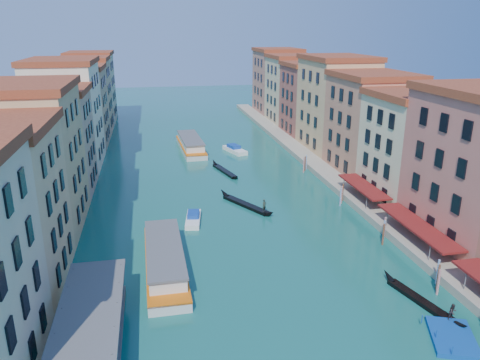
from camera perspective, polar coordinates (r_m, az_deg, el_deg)
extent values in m
cube|color=tan|center=(68.67, -24.20, 2.07)|extent=(12.00, 17.00, 19.00)
cube|color=maroon|center=(66.88, -25.31, 10.33)|extent=(12.80, 17.40, 1.00)
cube|color=tan|center=(83.67, -21.87, 4.13)|extent=(12.00, 14.00, 16.50)
cube|color=maroon|center=(82.19, -22.59, 10.05)|extent=(12.80, 14.40, 1.00)
cube|color=beige|center=(98.77, -20.39, 7.32)|extent=(12.00, 18.00, 20.00)
cube|color=maroon|center=(97.56, -21.08, 13.37)|extent=(12.80, 18.40, 1.00)
cube|color=tan|center=(115.55, -19.07, 8.25)|extent=(12.00, 16.00, 17.50)
cube|color=maroon|center=(114.49, -19.55, 12.81)|extent=(12.80, 16.40, 1.00)
cube|color=tan|center=(130.68, -18.23, 9.60)|extent=(12.00, 15.00, 18.50)
cube|color=maroon|center=(129.75, -18.67, 13.85)|extent=(12.80, 15.40, 1.00)
cube|color=#D3B78F|center=(146.42, -17.54, 10.60)|extent=(12.00, 17.00, 19.00)
cube|color=maroon|center=(145.59, -17.92, 14.49)|extent=(12.80, 17.40, 1.00)
cube|color=beige|center=(77.62, 20.34, 3.30)|extent=(12.00, 14.00, 16.50)
cube|color=maroon|center=(76.02, 21.07, 9.68)|extent=(12.80, 14.40, 1.00)
cube|color=#C17656|center=(90.24, 15.57, 6.21)|extent=(12.00, 16.00, 18.00)
cube|color=maroon|center=(88.87, 16.10, 12.20)|extent=(12.80, 16.40, 1.00)
cube|color=tan|center=(105.28, 11.55, 8.69)|extent=(12.00, 18.00, 20.00)
cube|color=maroon|center=(104.14, 11.93, 14.39)|extent=(12.80, 18.40, 1.00)
cube|color=#A04E3F|center=(120.70, 8.55, 9.42)|extent=(12.00, 15.00, 17.50)
cube|color=maroon|center=(119.68, 8.76, 13.80)|extent=(12.80, 15.40, 1.00)
cube|color=#DAB987|center=(135.20, 6.37, 10.64)|extent=(12.00, 16.00, 18.50)
cube|color=maroon|center=(134.30, 6.52, 14.77)|extent=(12.80, 16.40, 1.00)
cube|color=#B36D58|center=(150.86, 4.51, 11.66)|extent=(12.00, 17.00, 19.50)
cube|color=maroon|center=(150.06, 4.61, 15.55)|extent=(12.80, 17.40, 1.00)
cube|color=#9E937F|center=(99.00, 8.22, 2.64)|extent=(4.00, 140.00, 1.00)
cylinder|color=#5C5C5E|center=(54.23, 25.70, -11.43)|extent=(0.12, 0.12, 3.00)
cube|color=maroon|center=(62.77, 20.84, -5.23)|extent=(3.20, 15.30, 0.25)
cylinder|color=#5C5C5E|center=(58.79, 22.06, -8.60)|extent=(0.12, 0.12, 3.00)
cylinder|color=#5C5C5E|center=(66.68, 17.42, -4.88)|extent=(0.12, 0.12, 3.00)
cube|color=maroon|center=(75.39, 14.82, -0.75)|extent=(3.20, 12.60, 0.25)
cylinder|color=#5C5C5E|center=(71.76, 15.13, -3.02)|extent=(0.12, 0.12, 3.00)
cylinder|color=#5C5C5E|center=(78.90, 12.53, -0.88)|extent=(0.12, 0.12, 3.00)
cube|color=#5C5C5E|center=(45.83, -17.44, -17.87)|extent=(5.00, 16.00, 0.60)
cube|color=#5C5C5E|center=(44.07, -17.84, -14.49)|extent=(5.40, 16.40, 0.30)
cylinder|color=#562F1D|center=(53.76, 23.03, -11.55)|extent=(0.24, 0.24, 3.20)
cylinder|color=#562F1D|center=(54.79, 22.98, -10.97)|extent=(0.24, 0.24, 3.20)
cylinder|color=#562F1D|center=(55.82, 22.94, -10.41)|extent=(0.24, 0.24, 3.20)
cylinder|color=#562F1D|center=(62.83, 17.06, -6.49)|extent=(0.24, 0.24, 3.20)
cylinder|color=#562F1D|center=(63.89, 17.13, -6.07)|extent=(0.24, 0.24, 3.20)
cylinder|color=#562F1D|center=(64.97, 17.20, -5.67)|extent=(0.24, 0.24, 3.20)
cylinder|color=#562F1D|center=(74.45, 12.14, -2.17)|extent=(0.24, 0.24, 3.20)
cylinder|color=#562F1D|center=(75.54, 12.27, -1.88)|extent=(0.24, 0.24, 3.20)
cylinder|color=#562F1D|center=(76.64, 12.40, -1.60)|extent=(0.24, 0.24, 3.20)
cylinder|color=#562F1D|center=(90.40, 7.77, 1.70)|extent=(0.24, 0.24, 3.20)
cylinder|color=#562F1D|center=(91.50, 7.93, 1.89)|extent=(0.24, 0.24, 3.20)
cylinder|color=#562F1D|center=(92.59, 8.09, 2.08)|extent=(0.24, 0.24, 3.20)
cylinder|color=#562F1D|center=(45.67, -20.81, -16.88)|extent=(0.24, 0.24, 3.20)
cylinder|color=#562F1D|center=(48.97, -20.07, -14.24)|extent=(0.24, 0.24, 3.20)
cube|color=silver|center=(55.56, -9.12, -10.08)|extent=(4.56, 19.11, 1.14)
cube|color=silver|center=(54.99, -9.19, -8.94)|extent=(4.03, 15.29, 1.52)
cube|color=#5C5C5E|center=(54.59, -9.24, -8.09)|extent=(4.32, 15.77, 0.24)
cube|color=orange|center=(55.32, -9.15, -9.60)|extent=(4.60, 19.11, 0.24)
cube|color=silver|center=(107.33, -6.02, 4.00)|extent=(5.40, 20.00, 1.19)
cube|color=silver|center=(107.03, -6.05, 4.67)|extent=(4.72, 16.02, 1.58)
cube|color=#5C5C5E|center=(106.81, -6.06, 5.16)|extent=(5.04, 16.53, 0.25)
cube|color=orange|center=(107.20, -6.03, 4.28)|extent=(5.45, 20.00, 0.25)
cube|color=black|center=(73.00, 0.71, -3.05)|extent=(5.88, 9.31, 0.50)
cone|color=black|center=(76.87, -1.97, -1.61)|extent=(1.95, 2.43, 1.86)
cone|color=black|center=(69.08, 3.71, -4.08)|extent=(1.76, 2.09, 1.64)
imported|color=#273429|center=(69.66, 2.97, -3.12)|extent=(0.83, 0.74, 1.91)
cube|color=black|center=(52.18, 21.24, -13.64)|extent=(3.16, 8.81, 0.44)
cone|color=black|center=(54.93, 17.62, -11.09)|extent=(1.33, 2.12, 1.64)
cone|color=black|center=(49.43, 25.43, -15.76)|extent=(1.25, 1.79, 1.45)
imported|color=#2A2221|center=(49.64, 24.50, -14.45)|extent=(0.95, 0.82, 1.69)
cube|color=black|center=(90.10, -1.88, 1.09)|extent=(3.48, 9.34, 0.47)
cone|color=black|center=(94.57, -3.16, 2.15)|extent=(1.43, 2.26, 1.75)
cone|color=black|center=(85.49, -0.47, 0.36)|extent=(1.34, 1.91, 1.54)
cube|color=white|center=(67.65, -5.72, -4.81)|extent=(2.90, 6.48, 0.71)
cube|color=#123D9A|center=(67.82, -5.71, -4.17)|extent=(2.00, 2.89, 0.63)
cube|color=white|center=(104.71, -0.63, 3.65)|extent=(4.64, 7.97, 0.87)
cube|color=#123D9A|center=(104.99, -0.77, 4.12)|extent=(2.87, 3.71, 0.76)
cube|color=#0D4396|center=(47.97, 24.47, -17.09)|extent=(5.45, 6.49, 0.46)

